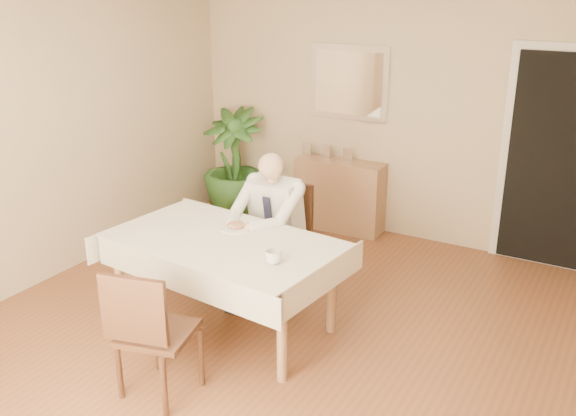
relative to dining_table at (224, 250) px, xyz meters
The scene contains 17 objects.
room 0.72m from the dining_table, ahead, with size 5.00×5.02×2.60m.
doorway 3.13m from the dining_table, 52.37° to the left, with size 0.96×0.07×2.10m.
mirror 2.63m from the dining_table, 93.49° to the left, with size 0.86×0.04×0.76m.
dining_table is the anchor object (origin of this frame).
chair_far 0.90m from the dining_table, 90.00° to the left, with size 0.45×0.45×0.92m.
chair_near 0.97m from the dining_table, 84.25° to the right, with size 0.52×0.53×0.92m.
seated_man 0.59m from the dining_table, 90.00° to the left, with size 0.48×0.72×1.24m.
plate 0.24m from the dining_table, 98.75° to the left, with size 0.26×0.26×0.02m, color white.
food 0.25m from the dining_table, 98.75° to the left, with size 0.14×0.14×0.06m, color brown.
knife 0.19m from the dining_table, 87.61° to the left, with size 0.01×0.01×0.13m, color silver.
fork 0.21m from the dining_table, 115.02° to the left, with size 0.01×0.01×0.13m, color silver.
coffee_mug 0.58m from the dining_table, 18.07° to the right, with size 0.12×0.12×0.09m, color white.
sideboard 2.35m from the dining_table, 93.71° to the left, with size 0.94×0.32×0.75m, color #916C4B.
photo_frame_left 2.40m from the dining_table, 103.36° to the left, with size 0.10×0.02×0.14m, color silver.
photo_frame_center 2.39m from the dining_table, 98.20° to the left, with size 0.10×0.02×0.14m, color silver.
photo_frame_right 2.37m from the dining_table, 92.08° to the left, with size 0.10×0.02×0.14m, color silver.
potted_palm 2.53m from the dining_table, 122.85° to the left, with size 0.68×0.68×1.21m, color #254E1C.
Camera 1 is at (2.24, -3.55, 2.60)m, focal length 40.00 mm.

